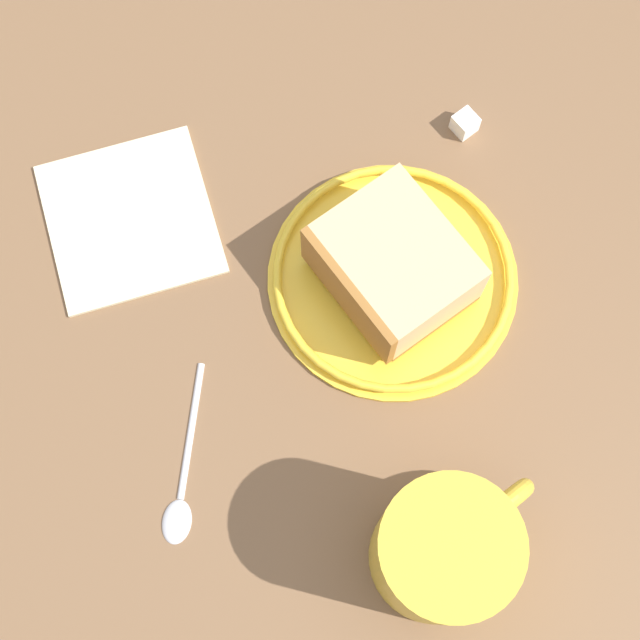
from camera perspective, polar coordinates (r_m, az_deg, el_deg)
name	(u,v)px	position (r cm, az deg, el deg)	size (l,w,h in cm)	color
ground_plane	(417,361)	(69.14, 5.81, -2.42)	(132.61, 132.61, 2.09)	brown
small_plate	(393,277)	(69.03, 4.37, 2.56)	(18.14, 18.14, 1.42)	yellow
cake_slice	(393,265)	(66.30, 4.37, 3.27)	(12.92, 13.04, 5.44)	#9E662D
tea_mug	(445,550)	(60.68, 7.44, -13.43)	(9.96, 9.48, 10.55)	gold
teaspoon	(181,490)	(66.29, -8.28, -10.00)	(2.05, 12.56, 0.80)	silver
folded_napkin	(130,218)	(72.33, -11.27, 5.98)	(11.93, 12.32, 0.60)	beige
sugar_cube	(465,124)	(74.60, 8.62, 11.49)	(1.64, 1.64, 1.64)	white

